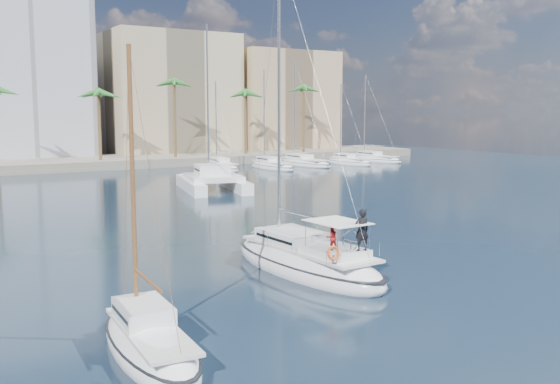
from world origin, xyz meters
TOP-DOWN VIEW (x-y plane):
  - ground at (0.00, 0.00)m, footprint 160.00×160.00m
  - quay at (0.00, 61.00)m, footprint 120.00×14.00m
  - building_beige at (22.00, 70.00)m, footprint 20.00×14.00m
  - building_tan_right at (42.00, 68.00)m, footprint 18.00×12.00m
  - palm_centre at (0.00, 57.00)m, footprint 3.60×3.60m
  - palm_right at (34.00, 57.00)m, footprint 3.60×3.60m
  - main_sloop at (0.20, -2.36)m, footprint 3.97×11.07m
  - small_sloop at (-9.86, -8.46)m, footprint 2.74×7.39m
  - catamaran at (9.89, 28.54)m, footprint 7.94×12.00m
  - seagull at (1.03, 3.52)m, footprint 1.22×0.52m
  - moored_yacht_a at (20.00, 47.00)m, footprint 3.37×9.52m
  - moored_yacht_b at (26.50, 45.00)m, footprint 3.32×10.83m
  - moored_yacht_c at (33.00, 47.00)m, footprint 3.98×12.33m
  - moored_yacht_d at (39.50, 45.00)m, footprint 3.52×9.55m
  - moored_yacht_e at (46.00, 47.00)m, footprint 4.61×11.11m

SIDE VIEW (x-z plane):
  - ground at x=0.00m, z-range 0.00..0.00m
  - moored_yacht_a at x=20.00m, z-range -5.95..5.95m
  - moored_yacht_b at x=26.50m, z-range -6.86..6.86m
  - moored_yacht_c at x=33.00m, z-range -7.77..7.77m
  - moored_yacht_d at x=39.50m, z-range -5.95..5.95m
  - moored_yacht_e at x=46.00m, z-range -6.86..6.86m
  - small_sloop at x=-9.86m, z-range -4.82..5.61m
  - main_sloop at x=0.20m, z-range -7.59..8.62m
  - quay at x=0.00m, z-range 0.00..1.20m
  - seagull at x=1.03m, z-range 0.83..1.06m
  - catamaran at x=9.89m, z-range -6.97..9.21m
  - building_tan_right at x=42.00m, z-range 0.00..18.00m
  - building_beige at x=22.00m, z-range 0.00..20.00m
  - palm_centre at x=0.00m, z-range 4.13..16.43m
  - palm_right at x=34.00m, z-range 4.13..16.43m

